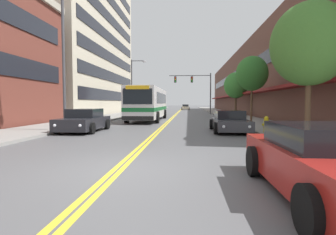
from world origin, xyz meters
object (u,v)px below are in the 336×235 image
at_px(car_dark_grey_parked_right_mid, 230,122).
at_px(fire_hydrant, 266,124).
at_px(car_charcoal_parked_left_mid, 84,121).
at_px(traffic_signal_mast, 196,85).
at_px(car_black_parked_left_near, 144,111).
at_px(street_lamp_left_far, 134,83).
at_px(street_tree_right_far, 236,85).
at_px(car_champagne_moving_lead, 186,107).
at_px(street_lamp_left_near, 69,37).
at_px(street_tree_right_mid, 252,74).
at_px(street_tree_right_near, 310,44).
at_px(city_bus, 149,102).
at_px(car_red_parked_right_foreground, 330,164).

bearing_deg(car_dark_grey_parked_right_mid, fire_hydrant, -42.72).
height_order(car_charcoal_parked_left_mid, traffic_signal_mast, traffic_signal_mast).
height_order(car_charcoal_parked_left_mid, fire_hydrant, car_charcoal_parked_left_mid).
xyz_separation_m(car_black_parked_left_near, street_lamp_left_far, (-0.61, -3.56, 3.63)).
distance_m(street_tree_right_far, fire_hydrant, 19.92).
height_order(traffic_signal_mast, fire_hydrant, traffic_signal_mast).
xyz_separation_m(car_charcoal_parked_left_mid, street_tree_right_far, (12.24, 18.58, 3.30)).
xyz_separation_m(car_charcoal_parked_left_mid, car_champagne_moving_lead, (5.60, 49.73, -0.02)).
distance_m(car_dark_grey_parked_right_mid, car_champagne_moving_lead, 49.24).
distance_m(car_black_parked_left_near, street_lamp_left_near, 22.20).
distance_m(street_lamp_left_near, fire_hydrant, 11.96).
distance_m(car_dark_grey_parked_right_mid, street_tree_right_far, 18.65).
xyz_separation_m(car_black_parked_left_near, street_tree_right_mid, (11.38, -14.30, 3.47)).
height_order(street_lamp_left_near, street_tree_right_far, street_lamp_left_near).
relative_size(car_champagne_moving_lead, street_tree_right_mid, 0.81).
bearing_deg(traffic_signal_mast, street_lamp_left_near, -107.10).
bearing_deg(street_tree_right_far, street_tree_right_near, -91.82).
relative_size(city_bus, street_tree_right_near, 1.93).
bearing_deg(car_dark_grey_parked_right_mid, car_champagne_moving_lead, 93.61).
xyz_separation_m(car_charcoal_parked_left_mid, fire_hydrant, (10.37, -0.97, -0.06)).
bearing_deg(traffic_signal_mast, street_tree_right_near, -81.68).
bearing_deg(street_tree_right_near, car_champagne_moving_lead, 96.43).
xyz_separation_m(street_lamp_left_far, fire_hydrant, (10.97, -18.40, -3.68)).
xyz_separation_m(car_champagne_moving_lead, fire_hydrant, (4.78, -50.69, -0.03)).
relative_size(car_black_parked_left_near, street_tree_right_near, 0.74).
bearing_deg(street_lamp_left_far, car_charcoal_parked_left_mid, -88.03).
xyz_separation_m(car_red_parked_right_foreground, street_tree_right_mid, (2.66, 17.11, 3.46)).
relative_size(city_bus, car_black_parked_left_near, 2.59).
relative_size(street_lamp_left_near, street_lamp_left_far, 1.30).
bearing_deg(street_tree_right_far, car_dark_grey_parked_right_mid, -101.13).
height_order(car_red_parked_right_foreground, traffic_signal_mast, traffic_signal_mast).
distance_m(car_dark_grey_parked_right_mid, fire_hydrant, 2.28).
xyz_separation_m(car_red_parked_right_foreground, street_lamp_left_far, (-9.34, 27.85, 3.61)).
xyz_separation_m(car_champagne_moving_lead, street_tree_right_mid, (5.80, -43.02, 3.49)).
bearing_deg(street_lamp_left_far, traffic_signal_mast, 44.10).
bearing_deg(street_tree_right_near, fire_hydrant, 118.95).
bearing_deg(street_lamp_left_far, fire_hydrant, -59.20).
bearing_deg(city_bus, street_tree_right_far, 39.57).
xyz_separation_m(city_bus, car_red_parked_right_foreground, (6.38, -20.83, -1.11)).
distance_m(street_tree_right_near, street_tree_right_mid, 9.80).
relative_size(street_tree_right_mid, street_tree_right_far, 0.99).
relative_size(car_charcoal_parked_left_mid, street_lamp_left_near, 0.48).
distance_m(traffic_signal_mast, street_tree_right_mid, 18.92).
xyz_separation_m(car_charcoal_parked_left_mid, car_red_parked_right_foreground, (8.74, -10.41, 0.00)).
relative_size(car_charcoal_parked_left_mid, fire_hydrant, 5.17).
distance_m(car_charcoal_parked_left_mid, fire_hydrant, 10.42).
height_order(city_bus, street_tree_right_near, street_tree_right_near).
height_order(city_bus, car_black_parked_left_near, city_bus).
bearing_deg(car_champagne_moving_lead, street_lamp_left_far, -100.86).
xyz_separation_m(street_tree_right_mid, fire_hydrant, (-1.03, -7.67, -3.52)).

